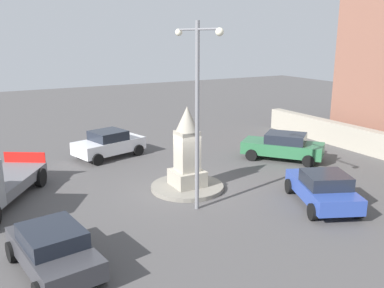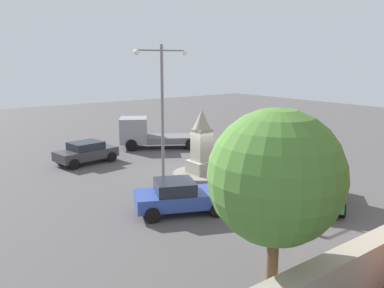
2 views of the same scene
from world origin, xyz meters
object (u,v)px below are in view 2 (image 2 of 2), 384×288
streetlamp (162,99)px  car_dark_grey_waiting (86,152)px  tree_near_wall (276,177)px  truck_grey_approaching (149,134)px  car_green_near_island (320,187)px  car_white_passing (264,144)px  car_blue_parked_left (180,196)px  monument (202,145)px

streetlamp → car_dark_grey_waiting: bearing=108.3°
car_dark_grey_waiting → tree_near_wall: (-2.25, -17.61, 2.87)m
tree_near_wall → truck_grey_approaching: bearing=67.9°
car_green_near_island → tree_near_wall: tree_near_wall is taller
car_green_near_island → car_white_passing: bearing=58.2°
car_blue_parked_left → car_green_near_island: bearing=-26.7°
car_dark_grey_waiting → tree_near_wall: 17.98m
car_blue_parked_left → tree_near_wall: tree_near_wall is taller
monument → car_green_near_island: monument is taller
car_dark_grey_waiting → car_blue_parked_left: 10.51m
streetlamp → car_dark_grey_waiting: streetlamp is taller
monument → tree_near_wall: size_ratio=0.67×
car_white_passing → truck_grey_approaching: bearing=127.4°
streetlamp → car_dark_grey_waiting: (-1.95, 5.90, -3.70)m
monument → tree_near_wall: (-6.32, -11.01, 1.82)m
monument → tree_near_wall: tree_near_wall is taller
car_blue_parked_left → truck_grey_approaching: (5.75, 12.08, 0.33)m
streetlamp → car_green_near_island: (3.60, -7.51, -3.65)m
streetlamp → car_dark_grey_waiting: 7.23m
streetlamp → car_green_near_island: size_ratio=1.62×
streetlamp → tree_near_wall: 12.47m
streetlamp → car_white_passing: 9.49m
car_dark_grey_waiting → car_white_passing: bearing=-25.7°
car_dark_grey_waiting → truck_grey_approaching: truck_grey_approaching is taller
streetlamp → tree_near_wall: size_ratio=1.35×
car_green_near_island → truck_grey_approaching: truck_grey_approaching is taller
monument → car_dark_grey_waiting: (-4.06, 6.60, -1.04)m
streetlamp → car_green_near_island: 9.09m
car_white_passing → tree_near_wall: size_ratio=0.78×
car_blue_parked_left → truck_grey_approaching: size_ratio=0.70×
car_blue_parked_left → tree_near_wall: bearing=-106.1°
streetlamp → car_green_near_island: bearing=-64.4°
car_dark_grey_waiting → truck_grey_approaching: size_ratio=0.65×
car_dark_grey_waiting → monument: bearing=-58.4°
streetlamp → truck_grey_approaching: streetlamp is taller
car_white_passing → tree_near_wall: tree_near_wall is taller
monument → truck_grey_approaching: monument is taller
monument → car_white_passing: bearing=12.5°
car_blue_parked_left → tree_near_wall: 7.92m
monument → streetlamp: streetlamp is taller
car_dark_grey_waiting → tree_near_wall: size_ratio=0.75×
car_white_passing → car_dark_grey_waiting: 11.84m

